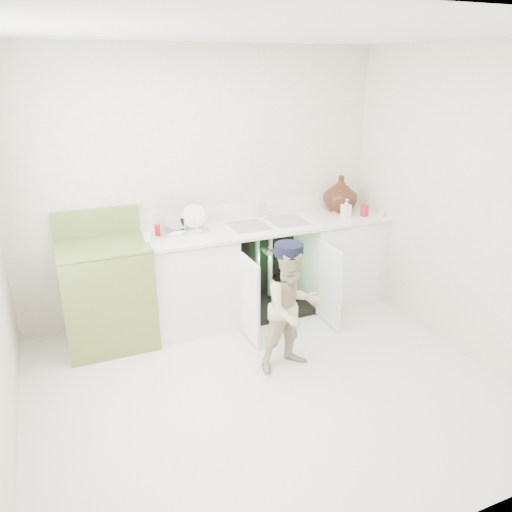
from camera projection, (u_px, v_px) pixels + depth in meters
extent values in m
plane|color=silver|center=(267.00, 387.00, 3.82)|extent=(3.50, 3.50, 0.00)
cube|color=silver|center=(202.00, 187.00, 4.67)|extent=(3.50, 2.50, 0.02)
cube|color=silver|center=(415.00, 334.00, 2.09)|extent=(3.50, 2.50, 0.02)
cube|color=silver|center=(466.00, 206.00, 4.02)|extent=(2.50, 3.00, 0.02)
plane|color=white|center=(270.00, 30.00, 2.94)|extent=(3.50, 3.50, 0.00)
cube|color=white|center=(189.00, 283.00, 4.61)|extent=(0.80, 0.60, 0.86)
cube|color=white|center=(338.00, 258.00, 5.20)|extent=(0.80, 0.60, 0.86)
cube|color=black|center=(257.00, 261.00, 5.14)|extent=(0.80, 0.06, 0.86)
cube|color=black|center=(268.00, 306.00, 5.05)|extent=(0.80, 0.60, 0.06)
cylinder|color=gray|center=(257.00, 266.00, 4.96)|extent=(0.05, 0.05, 0.70)
cylinder|color=gray|center=(270.00, 263.00, 5.01)|extent=(0.05, 0.05, 0.70)
cylinder|color=gray|center=(266.00, 250.00, 4.88)|extent=(0.07, 0.18, 0.07)
cube|color=white|center=(250.00, 300.00, 4.34)|extent=(0.03, 0.40, 0.76)
cube|color=white|center=(329.00, 285.00, 4.63)|extent=(0.02, 0.40, 0.76)
cube|color=white|center=(268.00, 226.00, 4.74)|extent=(2.44, 0.64, 0.03)
cube|color=white|center=(256.00, 209.00, 4.96)|extent=(2.44, 0.02, 0.15)
cube|color=white|center=(268.00, 225.00, 4.74)|extent=(0.85, 0.55, 0.02)
cube|color=gray|center=(248.00, 226.00, 4.66)|extent=(0.34, 0.40, 0.01)
cube|color=gray|center=(288.00, 221.00, 4.81)|extent=(0.34, 0.40, 0.01)
cylinder|color=silver|center=(259.00, 209.00, 4.89)|extent=(0.03, 0.03, 0.17)
cylinder|color=silver|center=(262.00, 203.00, 4.82)|extent=(0.02, 0.14, 0.02)
cylinder|color=silver|center=(269.00, 213.00, 4.95)|extent=(0.04, 0.04, 0.06)
cylinder|color=white|center=(383.00, 253.00, 5.01)|extent=(0.01, 0.01, 0.70)
cube|color=white|center=(381.00, 214.00, 4.95)|extent=(0.04, 0.02, 0.06)
cube|color=silver|center=(182.00, 230.00, 4.54)|extent=(0.45, 0.30, 0.02)
cylinder|color=silver|center=(177.00, 221.00, 4.51)|extent=(0.28, 0.10, 0.27)
cylinder|color=white|center=(194.00, 221.00, 4.56)|extent=(0.22, 0.06, 0.22)
cylinder|color=silver|center=(165.00, 227.00, 4.36)|extent=(0.01, 0.01, 0.13)
cylinder|color=silver|center=(175.00, 226.00, 4.39)|extent=(0.01, 0.01, 0.13)
cylinder|color=silver|center=(185.00, 225.00, 4.43)|extent=(0.01, 0.01, 0.13)
cylinder|color=silver|center=(194.00, 224.00, 4.46)|extent=(0.01, 0.01, 0.13)
cylinder|color=silver|center=(204.00, 223.00, 4.49)|extent=(0.01, 0.01, 0.13)
imported|color=#4C2215|center=(340.00, 194.00, 5.11)|extent=(0.35, 0.35, 0.37)
imported|color=#E25F0B|center=(337.00, 201.00, 5.08)|extent=(0.09, 0.09, 0.24)
imported|color=silver|center=(346.00, 208.00, 4.95)|extent=(0.08, 0.08, 0.18)
cylinder|color=#B20F1C|center=(364.00, 211.00, 4.98)|extent=(0.08, 0.08, 0.11)
cylinder|color=#AC1A0E|center=(157.00, 230.00, 4.41)|extent=(0.05, 0.05, 0.10)
cylinder|color=#BDB38A|center=(152.00, 235.00, 4.32)|extent=(0.06, 0.06, 0.08)
cylinder|color=black|center=(183.00, 224.00, 4.53)|extent=(0.04, 0.04, 0.12)
cube|color=silver|center=(147.00, 238.00, 4.21)|extent=(0.05, 0.05, 0.09)
cube|color=#5D7131|center=(107.00, 295.00, 4.31)|extent=(0.74, 0.65, 0.89)
cube|color=#5D7131|center=(102.00, 245.00, 4.15)|extent=(0.74, 0.65, 0.02)
cube|color=#5D7131|center=(96.00, 222.00, 4.35)|extent=(0.74, 0.06, 0.23)
cylinder|color=black|center=(80.00, 255.00, 3.95)|extent=(0.17, 0.17, 0.02)
cylinder|color=silver|center=(80.00, 254.00, 3.94)|extent=(0.19, 0.19, 0.01)
cylinder|color=black|center=(77.00, 243.00, 4.22)|extent=(0.17, 0.17, 0.02)
cylinder|color=silver|center=(77.00, 242.00, 4.22)|extent=(0.19, 0.19, 0.01)
cylinder|color=black|center=(127.00, 249.00, 4.08)|extent=(0.17, 0.17, 0.02)
cylinder|color=silver|center=(127.00, 248.00, 4.08)|extent=(0.19, 0.19, 0.01)
cylinder|color=black|center=(121.00, 237.00, 4.36)|extent=(0.17, 0.17, 0.02)
cylinder|color=silver|center=(121.00, 236.00, 4.35)|extent=(0.19, 0.19, 0.01)
imported|color=beige|center=(292.00, 309.00, 3.92)|extent=(0.55, 0.45, 1.04)
cylinder|color=black|center=(293.00, 250.00, 3.74)|extent=(0.24, 0.24, 0.09)
cube|color=black|center=(286.00, 250.00, 3.84)|extent=(0.18, 0.11, 0.01)
cube|color=black|center=(287.00, 253.00, 4.52)|extent=(0.07, 0.01, 0.14)
cube|color=#26F23F|center=(287.00, 253.00, 4.51)|extent=(0.06, 0.00, 0.12)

